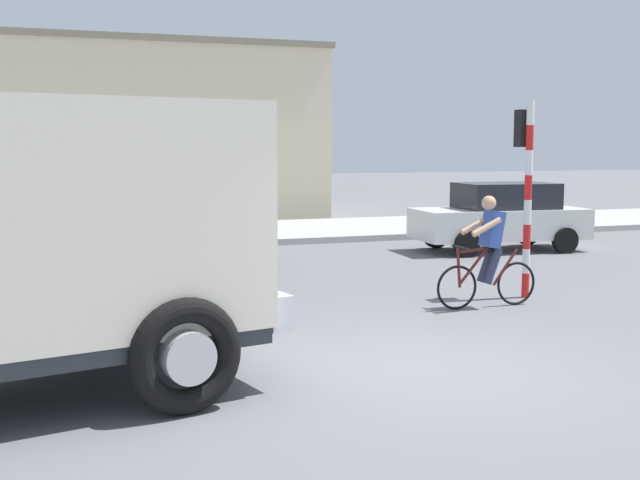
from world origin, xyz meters
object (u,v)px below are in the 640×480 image
Objects in this scene: cyclist at (488,252)px; car_far_side at (501,216)px; car_red_near at (152,230)px; traffic_light_pole at (526,171)px.

car_far_side is (3.87, 5.81, -0.05)m from cyclist.
cyclist is at bearing -51.24° from car_red_near.
cyclist is 0.42× the size of car_far_side.
traffic_light_pole reaches higher than cyclist.
traffic_light_pole reaches higher than car_far_side.
car_red_near is (-5.35, 4.80, -1.25)m from traffic_light_pole.
car_red_near is (-4.33, 5.39, -0.05)m from cyclist.
car_far_side is at bearing 61.37° from traffic_light_pole.
cyclist reaches higher than car_far_side.
traffic_light_pole reaches higher than car_red_near.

